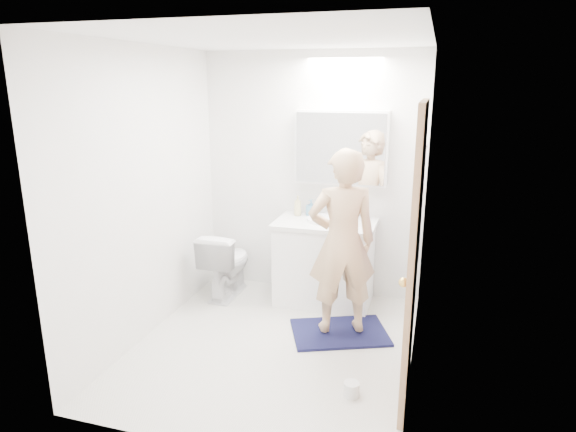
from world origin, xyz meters
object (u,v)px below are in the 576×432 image
at_px(person, 342,242).
at_px(medicine_cabinet, 341,148).
at_px(toilet_paper_roll, 351,389).
at_px(vanity_cabinet, 324,264).
at_px(toilet, 226,263).
at_px(toothbrush_cup, 347,214).
at_px(soap_bottle_a, 298,206).
at_px(soap_bottle_b, 311,208).

bearing_deg(person, medicine_cabinet, -100.07).
bearing_deg(medicine_cabinet, toilet_paper_roll, -75.50).
height_order(vanity_cabinet, toilet, vanity_cabinet).
relative_size(medicine_cabinet, toilet_paper_roll, 8.00).
relative_size(medicine_cabinet, toothbrush_cup, 7.96).
height_order(toilet, soap_bottle_a, soap_bottle_a).
distance_m(soap_bottle_b, toilet_paper_roll, 1.97).
xyz_separation_m(soap_bottle_b, toilet_paper_roll, (0.71, -1.63, -0.85)).
xyz_separation_m(person, toothbrush_cup, (-0.10, 0.76, 0.04)).
relative_size(toilet, soap_bottle_a, 3.39).
height_order(medicine_cabinet, toothbrush_cup, medicine_cabinet).
height_order(soap_bottle_b, toilet_paper_roll, soap_bottle_b).
height_order(soap_bottle_a, toilet_paper_roll, soap_bottle_a).
bearing_deg(toilet_paper_roll, toilet, 138.51).
relative_size(vanity_cabinet, medicine_cabinet, 1.02).
relative_size(medicine_cabinet, toilet, 1.30).
height_order(vanity_cabinet, medicine_cabinet, medicine_cabinet).
height_order(toilet, person, person).
xyz_separation_m(toothbrush_cup, toilet_paper_roll, (0.35, -1.61, -0.82)).
xyz_separation_m(medicine_cabinet, soap_bottle_a, (-0.41, -0.06, -0.58)).
distance_m(toilet, person, 1.44).
height_order(medicine_cabinet, toilet_paper_roll, medicine_cabinet).
xyz_separation_m(vanity_cabinet, medicine_cabinet, (0.09, 0.21, 1.11)).
height_order(person, toilet_paper_roll, person).
bearing_deg(soap_bottle_a, toilet, -158.38).
distance_m(vanity_cabinet, toilet_paper_roll, 1.58).
xyz_separation_m(toilet, toothbrush_cup, (1.16, 0.28, 0.53)).
distance_m(toilet, toilet_paper_roll, 2.03).
relative_size(medicine_cabinet, person, 0.56).
bearing_deg(toothbrush_cup, medicine_cabinet, 148.32).
bearing_deg(medicine_cabinet, soap_bottle_a, -171.66).
xyz_separation_m(soap_bottle_a, soap_bottle_b, (0.13, 0.03, -0.02)).
bearing_deg(person, soap_bottle_a, -74.51).
bearing_deg(medicine_cabinet, vanity_cabinet, -114.33).
distance_m(vanity_cabinet, person, 0.79).
bearing_deg(soap_bottle_a, soap_bottle_b, 13.08).
xyz_separation_m(toilet, soap_bottle_a, (0.67, 0.27, 0.58)).
xyz_separation_m(soap_bottle_b, toothbrush_cup, (0.36, -0.02, -0.03)).
height_order(vanity_cabinet, toothbrush_cup, toothbrush_cup).
height_order(person, toothbrush_cup, person).
distance_m(medicine_cabinet, toothbrush_cup, 0.64).
bearing_deg(toilet, person, 159.21).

